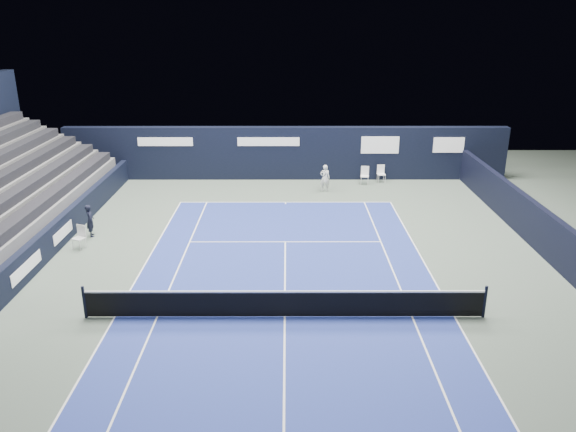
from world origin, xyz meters
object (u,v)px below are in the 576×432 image
Objects in this scene: folding_chair_back_b at (381,172)px; tennis_player at (325,178)px; folding_chair_back_a at (365,174)px; tennis_net at (285,303)px; line_judge_chair at (80,235)px.

tennis_player is (-3.41, -1.89, 0.18)m from folding_chair_back_b.
tennis_net is (-4.57, -15.33, -0.08)m from folding_chair_back_a.
tennis_net is at bearing -98.86° from tennis_player.
line_judge_chair is at bearing -142.85° from tennis_player.
line_judge_chair is at bearing -149.80° from folding_chair_back_b.
line_judge_chair is 13.44m from tennis_player.
tennis_net reaches higher than folding_chair_back_b.
folding_chair_back_a is at bearing -161.65° from folding_chair_back_b.
line_judge_chair is at bearing -135.38° from folding_chair_back_a.
tennis_net is 8.59× the size of tennis_player.
tennis_net is at bearing -10.82° from line_judge_chair.
tennis_player is at bearing 60.34° from line_judge_chair.
folding_chair_back_a is 16.00m from tennis_net.
folding_chair_back_b is 16.73m from tennis_net.
line_judge_chair is 0.66× the size of tennis_player.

